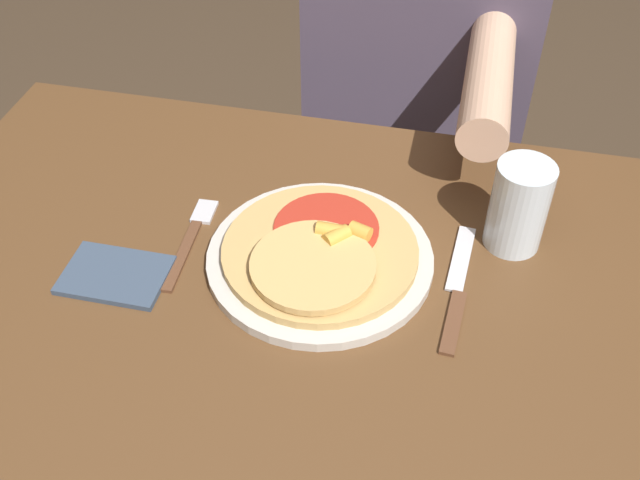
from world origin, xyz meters
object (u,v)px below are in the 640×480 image
object	(u,v)px
dining_table	(290,350)
knife	(457,289)
plate	(320,259)
pizza	(320,253)
fork	(192,237)
drinking_glass	(519,206)
person_diner	(419,82)

from	to	relation	value
dining_table	knife	bearing A→B (deg)	9.95
plate	pizza	xyz separation A→B (m)	(0.00, -0.01, 0.02)
fork	knife	xyz separation A→B (m)	(0.35, -0.02, 0.00)
fork	drinking_glass	distance (m)	0.43
plate	drinking_glass	world-z (taller)	drinking_glass
plate	person_diner	distance (m)	0.57
plate	knife	bearing A→B (deg)	-3.22
person_diner	dining_table	bearing A→B (deg)	-98.95
drinking_glass	fork	bearing A→B (deg)	-168.32
fork	pizza	bearing A→B (deg)	-4.47
plate	fork	distance (m)	0.18
fork	knife	bearing A→B (deg)	-2.85
pizza	plate	bearing A→B (deg)	97.24
plate	fork	world-z (taller)	plate
plate	knife	distance (m)	0.18
pizza	fork	world-z (taller)	pizza
dining_table	knife	world-z (taller)	knife
plate	fork	bearing A→B (deg)	177.52
dining_table	fork	distance (m)	0.20
pizza	fork	bearing A→B (deg)	175.53
drinking_glass	person_diner	world-z (taller)	person_diner
dining_table	plate	distance (m)	0.15
pizza	drinking_glass	size ratio (longest dim) A/B	2.02
knife	drinking_glass	world-z (taller)	drinking_glass
dining_table	drinking_glass	size ratio (longest dim) A/B	8.67
dining_table	drinking_glass	distance (m)	0.36
knife	person_diner	world-z (taller)	person_diner
pizza	drinking_glass	world-z (taller)	drinking_glass
fork	knife	distance (m)	0.35
fork	person_diner	size ratio (longest dim) A/B	0.15
plate	knife	size ratio (longest dim) A/B	1.31
plate	person_diner	world-z (taller)	person_diner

